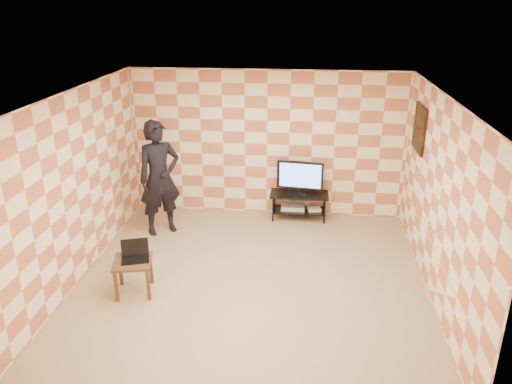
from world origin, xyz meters
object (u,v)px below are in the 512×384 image
tv (300,176)px  person (159,178)px  side_table (133,266)px  tv_stand (299,200)px

tv → person: size_ratio=0.42×
side_table → person: (-0.15, 1.95, 0.59)m
person → tv: bearing=-17.1°
tv_stand → person: person is taller
tv_stand → tv: size_ratio=1.26×
tv_stand → side_table: (-2.22, -2.75, 0.04)m
tv_stand → person: bearing=-161.4°
tv_stand → person: 2.58m
tv → person: person is taller
side_table → person: size_ratio=0.31×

